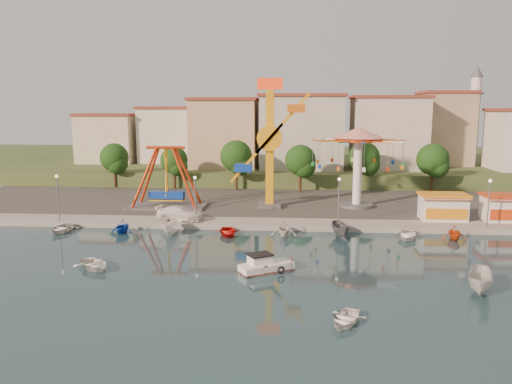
# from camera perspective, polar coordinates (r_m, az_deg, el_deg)

# --- Properties ---
(ground) EXTENTS (200.00, 200.00, 0.00)m
(ground) POSITION_cam_1_polar(r_m,az_deg,el_deg) (43.69, 0.21, -8.26)
(ground) COLOR #152C3A
(ground) RESTS_ON ground
(quay_deck) EXTENTS (200.00, 100.00, 0.60)m
(quay_deck) POSITION_cam_1_polar(r_m,az_deg,el_deg) (104.35, 2.67, 2.35)
(quay_deck) COLOR #9E998E
(quay_deck) RESTS_ON ground
(asphalt_pad) EXTENTS (90.00, 28.00, 0.01)m
(asphalt_pad) POSITION_cam_1_polar(r_m,az_deg,el_deg) (72.68, 1.92, -0.56)
(asphalt_pad) COLOR #4C4944
(asphalt_pad) RESTS_ON quay_deck
(hill_terrace) EXTENTS (200.00, 60.00, 3.00)m
(hill_terrace) POSITION_cam_1_polar(r_m,az_deg,el_deg) (109.17, 2.76, 3.31)
(hill_terrace) COLOR #384C26
(hill_terrace) RESTS_ON ground
(pirate_ship_ride) EXTENTS (10.00, 5.00, 8.00)m
(pirate_ship_ride) POSITION_cam_1_polar(r_m,az_deg,el_deg) (65.51, -10.19, 1.53)
(pirate_ship_ride) COLOR #59595E
(pirate_ship_ride) RESTS_ON quay_deck
(kamikaze_tower) EXTENTS (6.89, 3.10, 16.50)m
(kamikaze_tower) POSITION_cam_1_polar(r_m,az_deg,el_deg) (63.99, 1.89, 5.17)
(kamikaze_tower) COLOR #59595E
(kamikaze_tower) RESTS_ON quay_deck
(wave_swinger) EXTENTS (11.60, 11.60, 10.40)m
(wave_swinger) POSITION_cam_1_polar(r_m,az_deg,el_deg) (65.70, 11.60, 4.85)
(wave_swinger) COLOR #59595E
(wave_swinger) RESTS_ON quay_deck
(booth_left) EXTENTS (5.40, 3.78, 3.08)m
(booth_left) POSITION_cam_1_polar(r_m,az_deg,el_deg) (61.52, 20.58, -1.56)
(booth_left) COLOR white
(booth_left) RESTS_ON quay_deck
(booth_mid) EXTENTS (5.40, 3.78, 3.08)m
(booth_mid) POSITION_cam_1_polar(r_m,az_deg,el_deg) (63.86, 26.67, -1.58)
(booth_mid) COLOR white
(booth_mid) RESTS_ON quay_deck
(lamp_post_0) EXTENTS (0.14, 0.14, 5.00)m
(lamp_post_0) POSITION_cam_1_polar(r_m,az_deg,el_deg) (61.67, -21.69, -0.71)
(lamp_post_0) COLOR #59595E
(lamp_post_0) RESTS_ON quay_deck
(lamp_post_1) EXTENTS (0.14, 0.14, 5.00)m
(lamp_post_1) POSITION_cam_1_polar(r_m,az_deg,el_deg) (56.53, -6.94, -0.98)
(lamp_post_1) COLOR #59595E
(lamp_post_1) RESTS_ON quay_deck
(lamp_post_2) EXTENTS (0.14, 0.14, 5.00)m
(lamp_post_2) POSITION_cam_1_polar(r_m,az_deg,el_deg) (55.67, 9.43, -1.20)
(lamp_post_2) COLOR #59595E
(lamp_post_2) RESTS_ON quay_deck
(lamp_post_3) EXTENTS (0.14, 0.14, 5.00)m
(lamp_post_3) POSITION_cam_1_polar(r_m,az_deg,el_deg) (59.29, 25.03, -1.33)
(lamp_post_3) COLOR #59595E
(lamp_post_3) RESTS_ON quay_deck
(tree_0) EXTENTS (4.60, 4.60, 7.19)m
(tree_0) POSITION_cam_1_polar(r_m,az_deg,el_deg) (84.02, -15.89, 3.80)
(tree_0) COLOR #382314
(tree_0) RESTS_ON quay_deck
(tree_1) EXTENTS (4.35, 4.35, 6.80)m
(tree_1) POSITION_cam_1_polar(r_m,az_deg,el_deg) (80.43, -9.35, 3.60)
(tree_1) COLOR #382314
(tree_1) RESTS_ON quay_deck
(tree_2) EXTENTS (5.02, 5.02, 7.85)m
(tree_2) POSITION_cam_1_polar(r_m,az_deg,el_deg) (78.17, -2.28, 4.08)
(tree_2) COLOR #382314
(tree_2) RESTS_ON quay_deck
(tree_3) EXTENTS (4.68, 4.68, 7.32)m
(tree_3) POSITION_cam_1_polar(r_m,az_deg,el_deg) (76.26, 5.09, 3.64)
(tree_3) COLOR #382314
(tree_3) RESTS_ON quay_deck
(tree_4) EXTENTS (4.86, 4.86, 7.60)m
(tree_4) POSITION_cam_1_polar(r_m,az_deg,el_deg) (79.97, 12.27, 3.87)
(tree_4) COLOR #382314
(tree_4) RESTS_ON quay_deck
(tree_5) EXTENTS (4.83, 4.83, 7.54)m
(tree_5) POSITION_cam_1_polar(r_m,az_deg,el_deg) (80.20, 19.55, 3.53)
(tree_5) COLOR #382314
(tree_5) RESTS_ON quay_deck
(building_0) EXTENTS (9.26, 9.53, 11.87)m
(building_0) POSITION_cam_1_polar(r_m,az_deg,el_deg) (94.91, -18.30, 6.40)
(building_0) COLOR beige
(building_0) RESTS_ON hill_terrace
(building_1) EXTENTS (12.33, 9.01, 8.63)m
(building_1) POSITION_cam_1_polar(r_m,az_deg,el_deg) (96.19, -10.36, 5.80)
(building_1) COLOR silver
(building_1) RESTS_ON hill_terrace
(building_2) EXTENTS (11.95, 9.28, 11.23)m
(building_2) POSITION_cam_1_polar(r_m,az_deg,el_deg) (94.23, -2.48, 6.66)
(building_2) COLOR tan
(building_2) RESTS_ON hill_terrace
(building_3) EXTENTS (12.59, 10.50, 9.20)m
(building_3) POSITION_cam_1_polar(r_m,az_deg,el_deg) (90.51, 6.03, 5.85)
(building_3) COLOR beige
(building_3) RESTS_ON hill_terrace
(building_4) EXTENTS (10.75, 9.23, 9.24)m
(building_4) POSITION_cam_1_polar(r_m,az_deg,el_deg) (95.23, 14.14, 5.81)
(building_4) COLOR beige
(building_4) RESTS_ON hill_terrace
(building_5) EXTENTS (12.77, 10.96, 11.21)m
(building_5) POSITION_cam_1_polar(r_m,az_deg,el_deg) (96.52, 22.19, 6.03)
(building_5) COLOR tan
(building_5) RESTS_ON hill_terrace
(minaret) EXTENTS (2.80, 2.80, 18.00)m
(minaret) POSITION_cam_1_polar(r_m,az_deg,el_deg) (101.03, 23.68, 8.30)
(minaret) COLOR silver
(minaret) RESTS_ON hill_terrace
(cabin_motorboat) EXTENTS (4.71, 3.79, 1.58)m
(cabin_motorboat) POSITION_cam_1_polar(r_m,az_deg,el_deg) (41.82, 1.03, -8.48)
(cabin_motorboat) COLOR white
(cabin_motorboat) RESTS_ON ground
(rowboat_a) EXTENTS (4.63, 4.62, 0.79)m
(rowboat_a) POSITION_cam_1_polar(r_m,az_deg,el_deg) (44.55, -18.00, -7.86)
(rowboat_a) COLOR white
(rowboat_a) RESTS_ON ground
(rowboat_b) EXTENTS (3.46, 3.96, 0.68)m
(rowboat_b) POSITION_cam_1_polar(r_m,az_deg,el_deg) (32.77, 10.13, -14.03)
(rowboat_b) COLOR white
(rowboat_b) RESTS_ON ground
(skiff) EXTENTS (3.17, 4.74, 1.71)m
(skiff) POSITION_cam_1_polar(r_m,az_deg,el_deg) (40.55, 24.30, -9.30)
(skiff) COLOR silver
(skiff) RESTS_ON ground
(van) EXTENTS (5.80, 3.07, 1.60)m
(van) POSITION_cam_1_polar(r_m,az_deg,el_deg) (58.23, -8.64, -2.41)
(van) COLOR white
(van) RESTS_ON quay_deck
(moored_boat_0) EXTENTS (3.00, 4.06, 0.81)m
(moored_boat_0) POSITION_cam_1_polar(r_m,az_deg,el_deg) (58.61, -21.33, -3.89)
(moored_boat_0) COLOR silver
(moored_boat_0) RESTS_ON ground
(moored_boat_1) EXTENTS (2.86, 3.19, 1.50)m
(moored_boat_1) POSITION_cam_1_polar(r_m,az_deg,el_deg) (55.95, -15.06, -3.81)
(moored_boat_1) COLOR #1341AC
(moored_boat_1) RESTS_ON ground
(moored_boat_2) EXTENTS (2.11, 3.99, 1.46)m
(moored_boat_2) POSITION_cam_1_polar(r_m,az_deg,el_deg) (54.39, -9.58, -4.02)
(moored_boat_2) COLOR white
(moored_boat_2) RESTS_ON ground
(moored_boat_3) EXTENTS (3.23, 4.06, 0.76)m
(moored_boat_3) POSITION_cam_1_polar(r_m,az_deg,el_deg) (53.36, -3.27, -4.55)
(moored_boat_3) COLOR red
(moored_boat_3) RESTS_ON ground
(moored_boat_4) EXTENTS (2.93, 3.35, 1.70)m
(moored_boat_4) POSITION_cam_1_polar(r_m,az_deg,el_deg) (52.80, 3.23, -4.17)
(moored_boat_4) COLOR silver
(moored_boat_4) RESTS_ON ground
(moored_boat_5) EXTENTS (2.15, 4.27, 1.58)m
(moored_boat_5) POSITION_cam_1_polar(r_m,az_deg,el_deg) (53.04, 9.66, -4.30)
(moored_boat_5) COLOR #57565B
(moored_boat_5) RESTS_ON ground
(moored_boat_6) EXTENTS (3.75, 4.52, 0.81)m
(moored_boat_6) POSITION_cam_1_polar(r_m,az_deg,el_deg) (54.21, 16.88, -4.70)
(moored_boat_6) COLOR white
(moored_boat_6) RESTS_ON ground
(moored_boat_7) EXTENTS (2.73, 3.07, 1.50)m
(moored_boat_7) POSITION_cam_1_polar(r_m,az_deg,el_deg) (55.36, 21.72, -4.31)
(moored_boat_7) COLOR #D64613
(moored_boat_7) RESTS_ON ground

